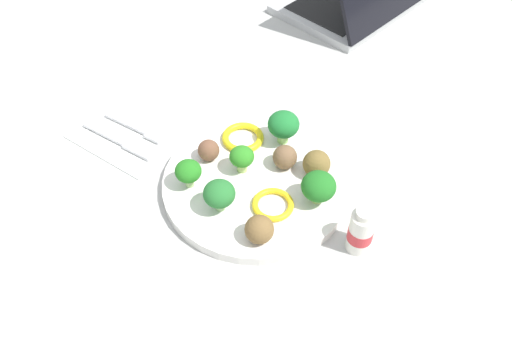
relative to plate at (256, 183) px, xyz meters
name	(u,v)px	position (x,y,z in m)	size (l,w,h in m)	color
ground_plane	(256,187)	(0.00, 0.00, -0.01)	(4.00, 4.00, 0.00)	#B2B2AD
plate	(256,183)	(0.00, 0.00, 0.00)	(0.28, 0.28, 0.02)	white
broccoli_floret_center	(283,125)	(-0.01, 0.09, 0.04)	(0.05, 0.05, 0.06)	#95C66B
broccoli_floret_front_right	(188,172)	(-0.08, -0.06, 0.04)	(0.04, 0.04, 0.05)	#A9CD82
broccoli_floret_back_right	(219,194)	(-0.01, -0.07, 0.04)	(0.05, 0.05, 0.05)	#92BE79
broccoli_floret_far_rim	(242,157)	(-0.03, 0.01, 0.04)	(0.04, 0.04, 0.04)	#ACCB70
broccoli_floret_mid_right	(319,187)	(0.10, 0.01, 0.04)	(0.05, 0.05, 0.05)	#9FBE68
meatball_back_right	(207,152)	(-0.09, 0.00, 0.02)	(0.03, 0.03, 0.03)	brown
meatball_mid_left	(317,164)	(0.07, 0.06, 0.03)	(0.04, 0.04, 0.04)	brown
meatball_center	(285,157)	(0.02, 0.05, 0.03)	(0.04, 0.04, 0.04)	brown
meatball_mid_right	(259,229)	(0.06, -0.09, 0.03)	(0.04, 0.04, 0.04)	brown
pepper_ring_center	(243,138)	(-0.06, 0.06, 0.01)	(0.07, 0.07, 0.01)	yellow
pepper_ring_far_rim	(273,205)	(0.05, -0.03, 0.01)	(0.06, 0.06, 0.01)	yellow
napkin	(126,135)	(-0.24, -0.02, -0.01)	(0.17, 0.12, 0.01)	white
fork	(136,129)	(-0.23, 0.00, 0.00)	(0.12, 0.02, 0.01)	silver
knife	(121,141)	(-0.23, -0.04, 0.00)	(0.15, 0.02, 0.01)	silver
yogurt_bottle	(361,231)	(0.18, -0.02, 0.03)	(0.03, 0.03, 0.08)	white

